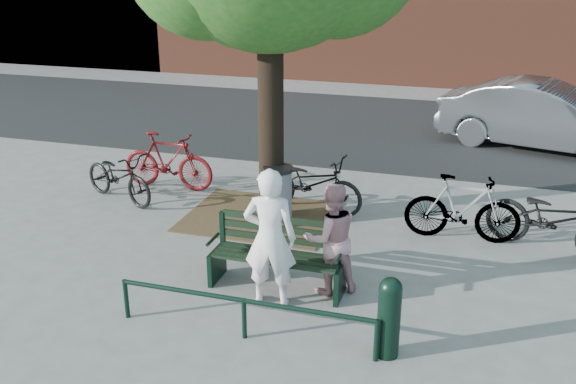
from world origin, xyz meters
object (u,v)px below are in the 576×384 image
(bollard, at_px, (389,314))
(parked_car, at_px, (544,116))
(park_bench, at_px, (279,252))
(person_right, at_px, (331,238))
(litter_bin, at_px, (278,196))
(bicycle_c, at_px, (311,183))
(person_left, at_px, (270,238))

(bollard, bearing_deg, parked_car, 76.81)
(park_bench, distance_m, parked_car, 8.53)
(person_right, relative_size, litter_bin, 1.52)
(park_bench, distance_m, bicycle_c, 2.68)
(person_left, bearing_deg, bicycle_c, -91.65)
(person_left, height_order, litter_bin, person_left)
(person_right, bearing_deg, bicycle_c, -100.33)
(person_left, bearing_deg, bollard, 148.81)
(park_bench, xyz_separation_m, parked_car, (3.67, 7.70, 0.26))
(litter_bin, xyz_separation_m, bicycle_c, (0.34, 0.74, -0.00))
(person_left, distance_m, bollard, 1.75)
(bollard, bearing_deg, bicycle_c, 116.39)
(park_bench, bearing_deg, person_left, -85.34)
(person_left, height_order, bollard, person_left)
(person_left, xyz_separation_m, parked_car, (3.63, 8.15, -0.15))
(person_right, height_order, litter_bin, person_right)
(person_left, height_order, bicycle_c, person_left)
(person_left, xyz_separation_m, bicycle_c, (-0.32, 3.11, -0.40))
(person_left, bearing_deg, park_bench, -92.89)
(bollard, height_order, litter_bin, litter_bin)
(parked_car, bearing_deg, litter_bin, 158.14)
(bicycle_c, height_order, parked_car, parked_car)
(park_bench, height_order, person_right, person_right)
(person_left, relative_size, bicycle_c, 0.95)
(litter_bin, relative_size, bicycle_c, 0.52)
(person_left, relative_size, parked_car, 0.40)
(park_bench, height_order, litter_bin, park_bench)
(bollard, xyz_separation_m, litter_bin, (-2.22, 3.06, -0.01))
(bollard, distance_m, parked_car, 9.08)
(person_right, distance_m, parked_car, 8.20)
(person_left, distance_m, person_right, 0.83)
(litter_bin, bearing_deg, bollard, -53.98)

